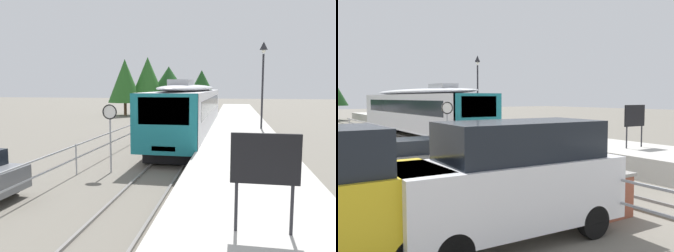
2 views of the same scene
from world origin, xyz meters
The scene contains 11 objects.
ground_plane centered at (-3.00, 22.00, 0.00)m, with size 160.00×160.00×0.00m, color #6B665B.
track_rails centered at (0.00, 22.00, 0.03)m, with size 3.20×60.00×0.14m.
commuter_train centered at (0.00, 22.38, 2.14)m, with size 2.82×18.68×3.74m.
station_platform centered at (3.25, 22.00, 0.45)m, with size 3.90×60.00×0.90m, color #B7B5AD.
platform_lamp_mid_platform centered at (4.54, 21.51, 4.62)m, with size 0.34×0.34×5.35m.
platform_notice_board centered at (3.35, 5.78, 2.19)m, with size 1.20×0.08×1.80m.
speed_limit_sign centered at (-2.09, 12.62, 2.12)m, with size 0.61×0.10×2.81m.
brick_utility_cabinet centered at (-2.64, 1.90, 0.57)m, with size 1.21×0.99×1.13m.
carpark_fence centered at (-3.30, 12.00, 0.91)m, with size 0.06×36.06×1.25m.
parked_van_white centered at (-5.52, 1.88, 1.29)m, with size 4.96×2.11×2.51m.
parked_hatchback_grey centered at (-5.54, 8.58, 0.79)m, with size 4.06×1.90×1.53m.
Camera 2 is at (-9.98, -4.74, 3.01)m, focal length 41.11 mm.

